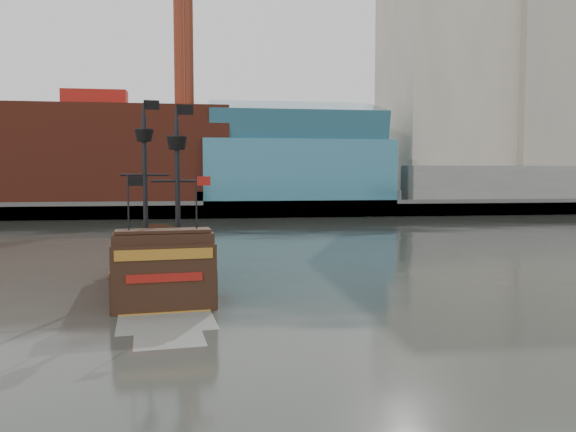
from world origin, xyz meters
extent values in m
plane|color=#272924|center=(0.00, 0.00, 0.00)|extent=(400.00, 400.00, 0.00)
cube|color=slate|center=(0.00, 92.00, 1.00)|extent=(220.00, 60.00, 2.00)
cube|color=#4C4C49|center=(0.00, 62.50, 1.30)|extent=(220.00, 1.00, 2.60)
cube|color=maroon|center=(-22.00, 72.00, 9.50)|extent=(42.00, 18.00, 15.00)
cube|color=#2F697F|center=(10.00, 70.00, 7.00)|extent=(30.00, 16.00, 10.00)
cube|color=#BFB39E|center=(40.00, 80.00, 25.00)|extent=(20.00, 22.00, 46.00)
cube|color=#A29788|center=(58.00, 76.00, 21.00)|extent=(18.00, 18.00, 38.00)
cube|color=#BFB39E|center=(50.00, 97.00, 28.00)|extent=(24.00, 20.00, 52.00)
cube|color=slate|center=(48.00, 66.00, 5.00)|extent=(40.00, 6.00, 6.00)
cylinder|color=maroon|center=(-8.00, 74.00, 28.00)|extent=(3.20, 3.20, 22.00)
cube|color=#2F697F|center=(10.00, 70.00, 15.00)|extent=(28.00, 14.94, 8.78)
cube|color=black|center=(-7.19, 10.69, 0.60)|extent=(6.26, 12.50, 2.61)
cube|color=#50311D|center=(-7.19, 10.69, 2.06)|extent=(5.64, 11.25, 0.30)
cube|color=black|center=(-7.70, 15.48, 2.41)|extent=(4.50, 2.85, 1.00)
cube|color=black|center=(-6.64, 5.50, 2.81)|extent=(4.91, 2.10, 1.81)
cube|color=black|center=(-6.55, 4.58, 1.20)|extent=(4.92, 0.77, 4.01)
cube|color=#9F691E|center=(-6.53, 4.44, 2.81)|extent=(4.50, 0.56, 0.50)
cube|color=maroon|center=(-6.53, 4.44, 1.71)|extent=(3.50, 0.45, 0.40)
cylinder|color=black|center=(-8.15, 12.10, 6.12)|extent=(0.31, 0.31, 7.83)
cylinder|color=black|center=(-6.11, 8.99, 5.82)|extent=(0.31, 0.31, 7.22)
cone|color=black|center=(-8.15, 12.10, 8.83)|extent=(1.21, 1.21, 0.70)
cone|color=black|center=(-6.11, 8.99, 8.23)|extent=(1.21, 1.21, 0.70)
cube|color=black|center=(-7.70, 12.15, 10.64)|extent=(0.90, 0.13, 0.55)
cube|color=black|center=(-5.66, 9.03, 10.03)|extent=(0.90, 0.13, 0.55)
cube|color=gray|center=(-6.37, 2.90, 0.01)|extent=(4.62, 4.04, 0.02)
camera|label=1|loc=(-4.57, -22.10, 6.52)|focal=35.00mm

